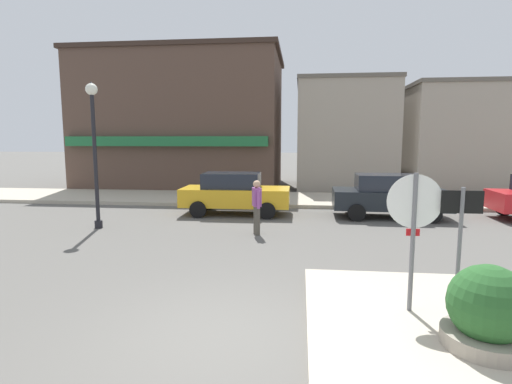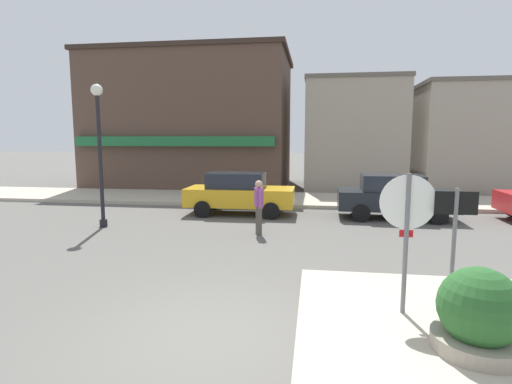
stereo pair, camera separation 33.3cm
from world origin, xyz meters
name	(u,v)px [view 1 (the left image)]	position (x,y,z in m)	size (l,w,h in m)	color
ground_plane	(222,338)	(0.00, 0.00, 0.00)	(160.00, 160.00, 0.00)	#5B5954
kerb_far	(277,199)	(0.00, 12.85, 0.07)	(80.00, 4.00, 0.15)	#B7AD99
stop_sign	(413,224)	(2.78, 0.92, 1.52)	(0.82, 0.07, 2.30)	slate
one_way_sign	(460,238)	(3.44, 0.86, 1.33)	(0.60, 0.06, 2.10)	slate
planter	(487,316)	(3.46, -0.11, 0.56)	(1.10, 1.10, 1.23)	gray
lamp_post	(94,134)	(-5.29, 6.55, 2.96)	(0.36, 0.36, 4.54)	black
parked_car_nearest	(235,193)	(-1.37, 9.38, 0.81)	(4.01, 1.90, 1.56)	gold
parked_car_second	(389,195)	(4.23, 9.34, 0.81)	(4.04, 1.96, 1.56)	black
pedestrian_crossing_near	(257,205)	(-0.20, 6.25, 0.87)	(0.32, 0.55, 1.61)	#4C473D
building_corner_shop	(185,122)	(-5.88, 18.47, 3.86)	(11.53, 7.73, 7.71)	brown
building_storefront_left_near	(343,135)	(3.48, 18.57, 3.03)	(5.32, 6.32, 6.05)	#9E9384
building_storefront_left_mid	(457,138)	(9.81, 18.62, 2.88)	(6.03, 6.69, 5.74)	#9E9384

